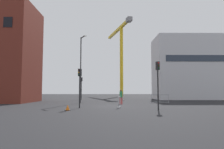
% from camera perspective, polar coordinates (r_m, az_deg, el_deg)
% --- Properties ---
extents(ground, '(160.00, 160.00, 0.00)m').
position_cam_1_polar(ground, '(21.59, 0.15, -8.66)').
color(ground, black).
extents(brick_building, '(9.45, 7.78, 13.51)m').
position_cam_1_polar(brick_building, '(33.34, -28.24, 4.99)').
color(brick_building, maroon).
rests_on(brick_building, ground).
extents(office_block, '(13.24, 7.32, 11.58)m').
position_cam_1_polar(office_block, '(41.91, 20.62, 1.58)').
color(office_block, silver).
rests_on(office_block, ground).
extents(construction_crane, '(6.28, 19.72, 20.31)m').
position_cam_1_polar(construction_crane, '(59.93, 2.40, 7.51)').
color(construction_crane, gold).
rests_on(construction_crane, ground).
extents(streetlamp_tall, '(0.96, 1.40, 8.60)m').
position_cam_1_polar(streetlamp_tall, '(27.31, -8.43, 2.66)').
color(streetlamp_tall, '#232326').
rests_on(streetlamp_tall, ground).
extents(traffic_light_corner, '(0.39, 0.35, 3.98)m').
position_cam_1_polar(traffic_light_corner, '(37.67, -8.36, -2.76)').
color(traffic_light_corner, '#232326').
rests_on(traffic_light_corner, ground).
extents(traffic_light_far, '(0.33, 0.39, 3.62)m').
position_cam_1_polar(traffic_light_far, '(19.49, -8.83, -1.85)').
color(traffic_light_far, '#232326').
rests_on(traffic_light_far, ground).
extents(traffic_light_verge, '(0.30, 0.39, 4.00)m').
position_cam_1_polar(traffic_light_verge, '(17.68, 12.43, -0.77)').
color(traffic_light_verge, '#232326').
rests_on(traffic_light_verge, ground).
extents(pedestrian_walking, '(0.34, 0.34, 1.72)m').
position_cam_1_polar(pedestrian_walking, '(24.59, 2.47, -5.81)').
color(pedestrian_walking, red).
rests_on(pedestrian_walking, ground).
extents(safety_barrier_mid_span, '(0.33, 2.24, 1.08)m').
position_cam_1_polar(safety_barrier_mid_span, '(33.94, 3.11, -6.18)').
color(safety_barrier_mid_span, '#B2B5BA').
rests_on(safety_barrier_mid_span, ground).
extents(safety_barrier_front, '(0.34, 2.09, 1.08)m').
position_cam_1_polar(safety_barrier_front, '(19.35, 2.01, -7.48)').
color(safety_barrier_front, '#B2B5BA').
rests_on(safety_barrier_front, ground).
extents(safety_barrier_left_run, '(2.54, 0.28, 1.08)m').
position_cam_1_polar(safety_barrier_left_run, '(28.13, 12.95, -6.43)').
color(safety_barrier_left_run, gray).
rests_on(safety_barrier_left_run, ground).
extents(traffic_cone_on_verge, '(0.45, 0.45, 0.46)m').
position_cam_1_polar(traffic_cone_on_verge, '(17.28, -12.04, -8.92)').
color(traffic_cone_on_verge, black).
rests_on(traffic_cone_on_verge, ground).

